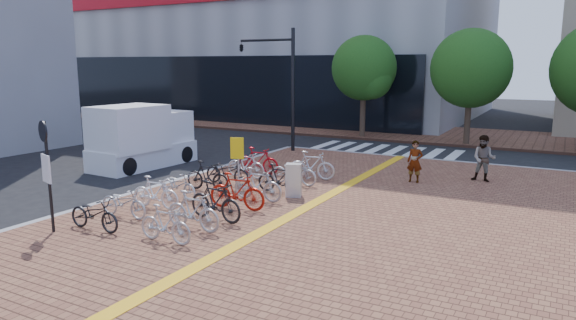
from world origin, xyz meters
The scene contains 30 objects.
ground centered at (0.00, 0.00, 0.00)m, with size 120.00×120.00×0.00m, color black.
sidewalk centered at (3.00, -5.00, 0.07)m, with size 14.00×34.00×0.15m, color brown.
tactile_strip centered at (2.00, -5.00, 0.16)m, with size 0.40×34.00×0.01m, color #F3AE15.
kerb_north centered at (3.00, 12.00, 0.08)m, with size 14.00×0.25×0.15m, color gray.
far_sidewalk centered at (0.00, 21.00, 0.07)m, with size 70.00×8.00×0.15m, color brown.
crosswalk centered at (0.50, 14.00, 0.01)m, with size 7.50×4.00×0.01m.
street_trees centered at (5.04, 17.45, 4.10)m, with size 16.20×4.60×6.35m.
bike_0 centered at (-1.90, -2.56, 0.59)m, with size 0.59×1.69×0.89m, color black.
bike_1 centered at (-2.10, -1.35, 0.58)m, with size 0.58×1.65×0.87m, color #B8B9BD.
bike_2 centered at (-1.91, -0.26, 0.65)m, with size 0.47×1.65×0.99m, color white.
bike_3 centered at (-2.12, 1.00, 0.60)m, with size 0.60×1.71×0.90m, color #B2B2B7.
bike_4 centered at (-1.91, 2.26, 0.67)m, with size 0.48×1.72×1.03m, color black.
bike_5 centered at (-1.90, 3.43, 0.62)m, with size 0.63×1.80×0.95m, color black.
bike_6 centered at (-1.85, 4.56, 0.66)m, with size 0.48×1.70×1.02m, color #BABBC0.
bike_7 centered at (-1.86, 5.45, 0.68)m, with size 0.50×1.76×1.06m, color #AC0C16.
bike_8 centered at (0.38, -2.41, 0.62)m, with size 0.44×1.56×0.94m, color #AFB0B4.
bike_9 centered at (0.36, -1.33, 0.67)m, with size 0.49×1.73×1.04m, color #AEAEB3.
bike_10 centered at (0.37, -0.37, 0.70)m, with size 0.52×1.83×1.10m, color black.
bike_11 centered at (0.26, 0.85, 0.70)m, with size 0.52×1.83×1.10m, color #A4170B.
bike_12 centered at (0.28, 1.98, 0.68)m, with size 0.50×1.76×1.06m, color #A6A6AB.
bike_13 centered at (0.39, 3.21, 0.64)m, with size 0.46×1.62×0.98m, color black.
bike_14 centered at (0.26, 4.50, 0.63)m, with size 0.63×1.81×0.95m, color #BBBBC0.
bike_15 centered at (0.45, 5.55, 0.69)m, with size 0.50×1.78×1.07m, color silver.
pedestrian_a centered at (3.96, 6.96, 0.92)m, with size 0.56×0.37×1.54m, color gray.
pedestrian_b centered at (6.16, 8.28, 1.01)m, with size 0.84×0.65×1.72m, color #535669.
utility_box centered at (1.05, 2.98, 0.70)m, with size 0.50×0.37×1.10m, color #BABABF.
yellow_sign centered at (-1.34, 3.28, 1.37)m, with size 0.47×0.19×1.76m.
notice_sign centered at (-2.76, -3.20, 1.98)m, with size 0.52×0.20×2.90m.
traffic_light_pole centered at (-4.64, 11.00, 4.29)m, with size 3.22×1.24×6.00m.
box_truck centered at (-7.48, 4.90, 1.28)m, with size 2.29×4.81×2.72m.
Camera 1 is at (8.69, -11.44, 4.43)m, focal length 32.00 mm.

